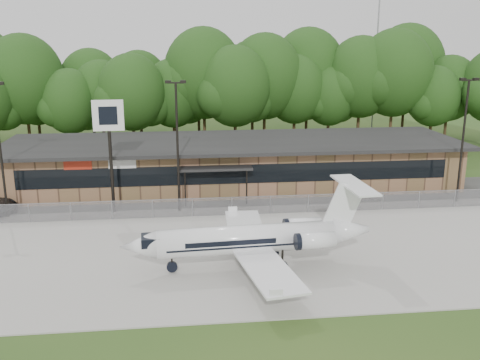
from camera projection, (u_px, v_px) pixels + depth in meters
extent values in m
plane|color=#244418|center=(281.00, 310.00, 26.81)|extent=(160.00, 160.00, 0.00)
cube|color=#9E9B93|center=(258.00, 249.00, 34.48)|extent=(64.00, 18.00, 0.08)
cube|color=#383835|center=(238.00, 198.00, 45.54)|extent=(50.00, 9.00, 0.06)
cube|color=#8B6145|center=(233.00, 164.00, 49.36)|extent=(40.00, 10.00, 4.00)
cube|color=black|center=(239.00, 174.00, 44.46)|extent=(36.00, 0.08, 1.60)
cube|color=black|center=(233.00, 142.00, 48.33)|extent=(41.00, 11.50, 0.30)
cube|color=black|center=(215.00, 168.00, 43.50)|extent=(6.00, 1.60, 0.20)
cube|color=#B02915|center=(78.00, 165.00, 42.73)|extent=(2.20, 0.06, 0.70)
cube|color=silver|center=(122.00, 164.00, 43.11)|extent=(2.20, 0.06, 0.70)
cube|color=gray|center=(245.00, 206.00, 41.03)|extent=(46.00, 0.03, 1.50)
cube|color=gray|center=(245.00, 197.00, 40.84)|extent=(46.00, 0.04, 0.04)
cylinder|color=gray|center=(377.00, 44.00, 72.13)|extent=(0.20, 0.20, 25.00)
cylinder|color=black|center=(1.00, 154.00, 39.42)|extent=(0.18, 0.18, 10.00)
cube|color=black|center=(0.00, 83.00, 38.18)|extent=(0.45, 0.30, 0.22)
cylinder|color=black|center=(178.00, 150.00, 40.84)|extent=(0.18, 0.18, 10.00)
cube|color=black|center=(176.00, 83.00, 39.55)|extent=(1.20, 0.12, 0.12)
cube|color=black|center=(168.00, 82.00, 39.47)|extent=(0.45, 0.30, 0.22)
cube|color=black|center=(183.00, 82.00, 39.59)|extent=(0.45, 0.30, 0.22)
cylinder|color=black|center=(462.00, 143.00, 43.35)|extent=(0.18, 0.18, 10.00)
cube|color=black|center=(469.00, 80.00, 42.06)|extent=(1.20, 0.12, 0.12)
cube|color=black|center=(463.00, 79.00, 41.98)|extent=(0.45, 0.30, 0.22)
cube|color=black|center=(476.00, 79.00, 42.10)|extent=(0.45, 0.30, 0.22)
cylinder|color=white|center=(247.00, 240.00, 31.24)|extent=(10.53, 2.29, 1.67)
cone|color=white|center=(138.00, 247.00, 30.20)|extent=(2.18, 1.79, 1.67)
cone|color=white|center=(350.00, 231.00, 32.25)|extent=(2.39, 1.81, 1.67)
cube|color=white|center=(268.00, 272.00, 28.16)|extent=(2.67, 6.39, 0.13)
cube|color=white|center=(245.00, 228.00, 34.73)|extent=(2.67, 6.39, 0.13)
cylinder|color=white|center=(315.00, 242.00, 30.58)|extent=(2.35, 1.08, 0.94)
cylinder|color=white|center=(302.00, 227.00, 33.06)|extent=(2.35, 1.08, 0.94)
cube|color=white|center=(343.00, 208.00, 31.78)|extent=(2.57, 0.30, 3.14)
cube|color=white|center=(354.00, 186.00, 31.55)|extent=(1.64, 4.88, 0.10)
cube|color=black|center=(151.00, 242.00, 30.24)|extent=(1.12, 1.31, 0.52)
cube|color=black|center=(277.00, 261.00, 31.91)|extent=(0.98, 2.55, 0.73)
cylinder|color=black|center=(172.00, 268.00, 30.87)|extent=(0.66, 0.66, 0.23)
cylinder|color=black|center=(111.00, 161.00, 40.78)|extent=(0.27, 0.27, 8.39)
cube|color=silver|center=(108.00, 115.00, 39.90)|extent=(2.32, 0.40, 2.31)
cube|color=black|center=(108.00, 116.00, 39.77)|extent=(1.36, 0.12, 1.36)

